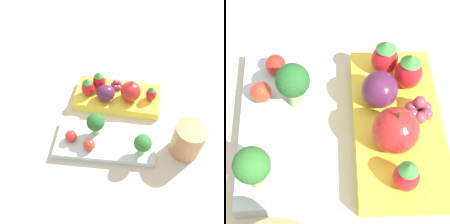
% 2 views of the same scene
% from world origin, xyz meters
% --- Properties ---
extents(ground_plane, '(4.00, 4.00, 0.00)m').
position_xyz_m(ground_plane, '(0.00, 0.00, 0.00)').
color(ground_plane, '#BCB29E').
extents(bento_box_savoury, '(0.24, 0.12, 0.02)m').
position_xyz_m(bento_box_savoury, '(-0.01, 0.07, 0.01)').
color(bento_box_savoury, silver).
rests_on(bento_box_savoury, ground_plane).
extents(bento_box_fruit, '(0.23, 0.11, 0.03)m').
position_xyz_m(bento_box_fruit, '(-0.01, -0.07, 0.01)').
color(bento_box_fruit, yellow).
rests_on(bento_box_fruit, ground_plane).
extents(broccoli_floret_0, '(0.04, 0.04, 0.06)m').
position_xyz_m(broccoli_floret_0, '(-0.09, 0.09, 0.06)').
color(broccoli_floret_0, '#93B770').
rests_on(broccoli_floret_0, bento_box_savoury).
extents(broccoli_floret_1, '(0.04, 0.04, 0.06)m').
position_xyz_m(broccoli_floret_1, '(0.02, 0.05, 0.06)').
color(broccoli_floret_1, '#93B770').
rests_on(broccoli_floret_1, bento_box_savoury).
extents(cherry_tomato_0, '(0.03, 0.03, 0.03)m').
position_xyz_m(cherry_tomato_0, '(0.02, 0.10, 0.03)').
color(cherry_tomato_0, red).
rests_on(cherry_tomato_0, bento_box_savoury).
extents(cherry_tomato_1, '(0.03, 0.03, 0.03)m').
position_xyz_m(cherry_tomato_1, '(0.07, 0.08, 0.03)').
color(cherry_tomato_1, red).
rests_on(cherry_tomato_1, bento_box_savoury).
extents(apple, '(0.05, 0.05, 0.06)m').
position_xyz_m(apple, '(-0.05, -0.06, 0.05)').
color(apple, red).
rests_on(apple, bento_box_fruit).
extents(strawberry_0, '(0.03, 0.03, 0.05)m').
position_xyz_m(strawberry_0, '(0.07, -0.06, 0.05)').
color(strawberry_0, red).
rests_on(strawberry_0, bento_box_fruit).
extents(strawberry_1, '(0.03, 0.03, 0.04)m').
position_xyz_m(strawberry_1, '(-0.10, -0.07, 0.05)').
color(strawberry_1, red).
rests_on(strawberry_1, bento_box_fruit).
extents(strawberry_2, '(0.03, 0.03, 0.05)m').
position_xyz_m(strawberry_2, '(0.04, -0.09, 0.05)').
color(strawberry_2, red).
rests_on(strawberry_2, bento_box_fruit).
extents(plum, '(0.05, 0.04, 0.04)m').
position_xyz_m(plum, '(0.02, -0.05, 0.05)').
color(plum, '#511E42').
rests_on(plum, bento_box_fruit).
extents(grape_cluster, '(0.04, 0.03, 0.03)m').
position_xyz_m(grape_cluster, '(-0.00, -0.10, 0.03)').
color(grape_cluster, '#93384C').
rests_on(grape_cluster, bento_box_fruit).
extents(drinking_cup, '(0.07, 0.07, 0.08)m').
position_xyz_m(drinking_cup, '(-0.19, 0.05, 0.04)').
color(drinking_cup, tan).
rests_on(drinking_cup, ground_plane).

